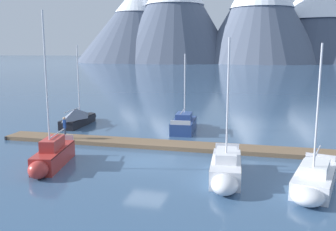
# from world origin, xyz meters

# --- Properties ---
(ground_plane) EXTENTS (700.00, 700.00, 0.00)m
(ground_plane) POSITION_xyz_m (0.00, 0.00, 0.00)
(ground_plane) COLOR #38567A
(mountain_west_summit) EXTENTS (67.69, 67.69, 40.89)m
(mountain_west_summit) POSITION_xyz_m (-61.44, 182.56, 20.98)
(mountain_west_summit) COLOR #4C566B
(mountain_west_summit) RESTS_ON ground
(mountain_central_massif) EXTENTS (66.89, 66.89, 55.01)m
(mountain_central_massif) POSITION_xyz_m (-39.15, 181.30, 28.86)
(mountain_central_massif) COLOR #4C566B
(mountain_central_massif) RESTS_ON ground
(mountain_shoulder_ridge) EXTENTS (63.16, 63.16, 55.00)m
(mountain_shoulder_ridge) POSITION_xyz_m (6.15, 183.11, 29.13)
(mountain_shoulder_ridge) COLOR slate
(mountain_shoulder_ridge) RESTS_ON ground
(mountain_east_summit) EXTENTS (82.58, 82.58, 50.48)m
(mountain_east_summit) POSITION_xyz_m (38.61, 206.07, 26.98)
(mountain_east_summit) COLOR #424C60
(mountain_east_summit) RESTS_ON ground
(dock) EXTENTS (25.31, 2.18, 0.30)m
(dock) POSITION_xyz_m (0.00, 4.00, 0.15)
(dock) COLOR brown
(dock) RESTS_ON ground
(sailboat_nearest_berth) EXTENTS (1.81, 6.10, 7.52)m
(sailboat_nearest_berth) POSITION_xyz_m (-9.72, 9.79, 0.79)
(sailboat_nearest_berth) COLOR black
(sailboat_nearest_berth) RESTS_ON ground
(sailboat_second_berth) EXTENTS (2.30, 5.59, 9.35)m
(sailboat_second_berth) POSITION_xyz_m (-5.30, -2.35, 0.72)
(sailboat_second_berth) COLOR #B2332D
(sailboat_second_berth) RESTS_ON ground
(sailboat_mid_dock_port) EXTENTS (2.20, 5.69, 6.74)m
(sailboat_mid_dock_port) POSITION_xyz_m (0.53, 9.99, 0.64)
(sailboat_mid_dock_port) COLOR navy
(sailboat_mid_dock_port) RESTS_ON ground
(sailboat_mid_dock_starboard) EXTENTS (1.93, 5.86, 7.76)m
(sailboat_mid_dock_starboard) POSITION_xyz_m (5.29, -2.18, 0.65)
(sailboat_mid_dock_starboard) COLOR silver
(sailboat_mid_dock_starboard) RESTS_ON ground
(sailboat_far_berth) EXTENTS (2.98, 5.87, 7.44)m
(sailboat_far_berth) POSITION_xyz_m (9.80, -2.65, 0.58)
(sailboat_far_berth) COLOR white
(sailboat_far_berth) RESTS_ON ground
(person_on_dock) EXTENTS (0.39, 0.51, 1.69)m
(person_on_dock) POSITION_xyz_m (-7.63, 3.49, 1.26)
(person_on_dock) COLOR #384256
(person_on_dock) RESTS_ON dock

